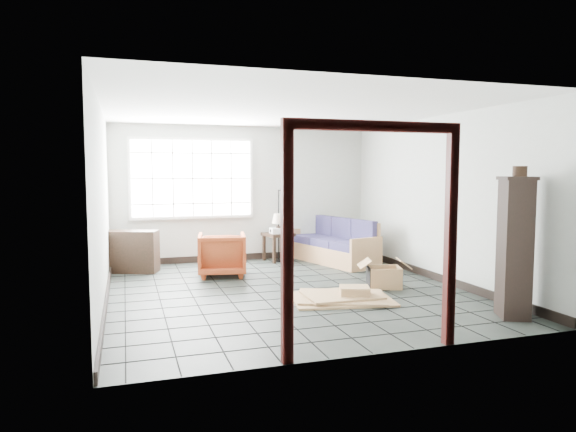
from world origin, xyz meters
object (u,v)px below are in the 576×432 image
object	(u,v)px
armchair	(222,252)
tall_shelf	(515,246)
futon_sofa	(336,246)
side_table	(278,238)

from	to	relation	value
armchair	tall_shelf	size ratio (longest dim) A/B	0.47
futon_sofa	tall_shelf	bearing A→B (deg)	-97.99
armchair	tall_shelf	bearing A→B (deg)	139.41
futon_sofa	tall_shelf	distance (m)	4.13
futon_sofa	tall_shelf	size ratio (longest dim) A/B	1.21
side_table	tall_shelf	xyz separation A→B (m)	(1.57, -4.52, 0.40)
futon_sofa	side_table	world-z (taller)	futon_sofa
armchair	side_table	xyz separation A→B (m)	(1.29, 1.05, 0.06)
futon_sofa	side_table	distance (m)	1.12
armchair	futon_sofa	bearing A→B (deg)	-155.66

